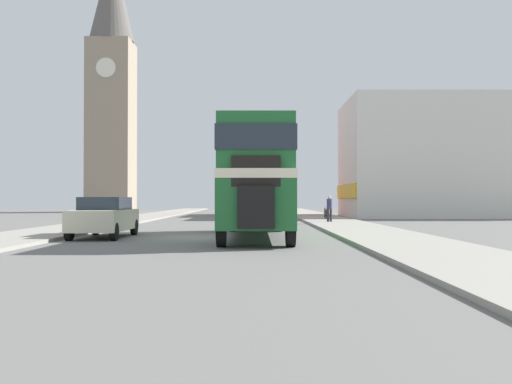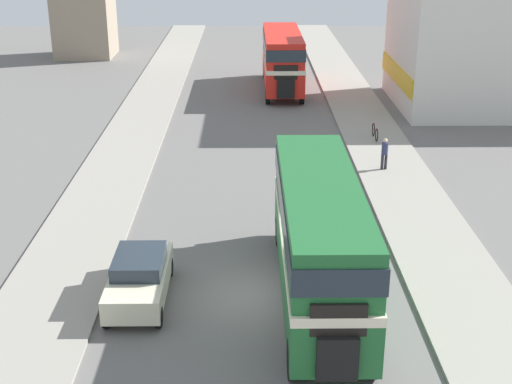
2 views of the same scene
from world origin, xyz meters
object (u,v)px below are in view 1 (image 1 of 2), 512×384
at_px(bicycle_on_pavement, 326,213).
at_px(bus_distant, 258,188).
at_px(church_tower, 112,76).
at_px(double_decker_bus, 256,174).
at_px(car_parked_near, 104,217).
at_px(pedestrian_walking, 329,207).

bearing_deg(bicycle_on_pavement, bus_distant, 110.38).
bearing_deg(bicycle_on_pavement, church_tower, 129.82).
bearing_deg(bus_distant, church_tower, 141.79).
height_order(double_decker_bus, car_parked_near, double_decker_bus).
xyz_separation_m(double_decker_bus, bus_distant, (0.21, 29.58, -0.01)).
distance_m(car_parked_near, church_tower, 46.22).
distance_m(double_decker_bus, bicycle_on_pavement, 18.05).
bearing_deg(double_decker_bus, pedestrian_walking, 70.41).
height_order(bus_distant, bicycle_on_pavement, bus_distant).
xyz_separation_m(double_decker_bus, church_tower, (-16.33, 42.61, 12.96)).
xyz_separation_m(pedestrian_walking, church_tower, (-20.69, 30.37, 14.39)).
bearing_deg(car_parked_near, bus_distant, 78.60).
xyz_separation_m(car_parked_near, bicycle_on_pavement, (10.52, 17.25, -0.31)).
bearing_deg(church_tower, pedestrian_walking, -55.74).
distance_m(bus_distant, pedestrian_walking, 17.89).
bearing_deg(double_decker_bus, bus_distant, 89.60).
xyz_separation_m(bicycle_on_pavement, church_tower, (-21.10, 25.31, 14.90)).
xyz_separation_m(double_decker_bus, pedestrian_walking, (4.36, 12.24, -1.43)).
bearing_deg(church_tower, bus_distant, -38.21).
bearing_deg(car_parked_near, church_tower, 103.96).
relative_size(double_decker_bus, church_tower, 0.35).
xyz_separation_m(double_decker_bus, bicycle_on_pavement, (4.77, 17.30, -1.94)).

